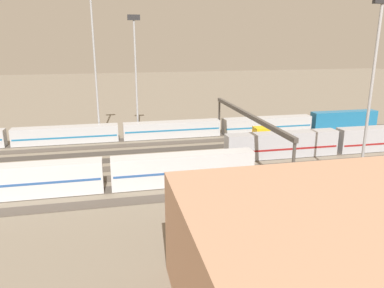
{
  "coord_description": "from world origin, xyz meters",
  "views": [
    {
      "loc": [
        10.77,
        68.46,
        22.82
      ],
      "look_at": [
        -4.82,
        -2.13,
        2.5
      ],
      "focal_mm": 35.08,
      "sensor_mm": 36.0,
      "label": 1
    }
  ],
  "objects_px": {
    "train_on_track_4": "(336,141)",
    "light_mast_1": "(374,72)",
    "light_mast_2": "(94,52)",
    "light_mast_0": "(135,61)",
    "train_on_track_3": "(273,140)",
    "train_on_track_0": "(163,130)",
    "train_on_track_6": "(23,181)",
    "signal_gantry": "(248,118)"
  },
  "relations": [
    {
      "from": "light_mast_0",
      "to": "light_mast_2",
      "type": "relative_size",
      "value": 0.87
    },
    {
      "from": "train_on_track_3",
      "to": "light_mast_2",
      "type": "distance_m",
      "value": 43.64
    },
    {
      "from": "train_on_track_0",
      "to": "light_mast_0",
      "type": "xyz_separation_m",
      "value": [
        5.69,
        -3.23,
        15.73
      ]
    },
    {
      "from": "train_on_track_4",
      "to": "light_mast_0",
      "type": "bearing_deg",
      "value": -31.04
    },
    {
      "from": "light_mast_2",
      "to": "signal_gantry",
      "type": "height_order",
      "value": "light_mast_2"
    },
    {
      "from": "train_on_track_4",
      "to": "train_on_track_3",
      "type": "bearing_deg",
      "value": -23.08
    },
    {
      "from": "train_on_track_0",
      "to": "signal_gantry",
      "type": "height_order",
      "value": "signal_gantry"
    },
    {
      "from": "train_on_track_6",
      "to": "signal_gantry",
      "type": "relative_size",
      "value": 1.79
    },
    {
      "from": "train_on_track_4",
      "to": "light_mast_0",
      "type": "distance_m",
      "value": 47.55
    },
    {
      "from": "train_on_track_4",
      "to": "train_on_track_6",
      "type": "bearing_deg",
      "value": 9.76
    },
    {
      "from": "train_on_track_0",
      "to": "train_on_track_6",
      "type": "bearing_deg",
      "value": 49.98
    },
    {
      "from": "train_on_track_0",
      "to": "light_mast_1",
      "type": "relative_size",
      "value": 3.99
    },
    {
      "from": "train_on_track_4",
      "to": "light_mast_2",
      "type": "relative_size",
      "value": 1.46
    },
    {
      "from": "train_on_track_6",
      "to": "light_mast_1",
      "type": "distance_m",
      "value": 53.97
    },
    {
      "from": "train_on_track_3",
      "to": "light_mast_1",
      "type": "height_order",
      "value": "light_mast_1"
    },
    {
      "from": "train_on_track_4",
      "to": "light_mast_1",
      "type": "bearing_deg",
      "value": 68.18
    },
    {
      "from": "light_mast_1",
      "to": "light_mast_2",
      "type": "relative_size",
      "value": 0.89
    },
    {
      "from": "train_on_track_0",
      "to": "light_mast_1",
      "type": "distance_m",
      "value": 48.29
    },
    {
      "from": "light_mast_0",
      "to": "light_mast_2",
      "type": "bearing_deg",
      "value": 7.18
    },
    {
      "from": "light_mast_2",
      "to": "light_mast_1",
      "type": "bearing_deg",
      "value": 135.88
    },
    {
      "from": "train_on_track_4",
      "to": "signal_gantry",
      "type": "relative_size",
      "value": 1.18
    },
    {
      "from": "train_on_track_4",
      "to": "train_on_track_0",
      "type": "relative_size",
      "value": 0.41
    },
    {
      "from": "train_on_track_0",
      "to": "light_mast_2",
      "type": "xyz_separation_m",
      "value": [
        14.76,
        -2.09,
        18.0
      ]
    },
    {
      "from": "train_on_track_6",
      "to": "light_mast_1",
      "type": "relative_size",
      "value": 2.48
    },
    {
      "from": "train_on_track_4",
      "to": "train_on_track_0",
      "type": "bearing_deg",
      "value": -31.28
    },
    {
      "from": "train_on_track_3",
      "to": "train_on_track_0",
      "type": "distance_m",
      "value": 25.95
    },
    {
      "from": "light_mast_0",
      "to": "train_on_track_6",
      "type": "bearing_deg",
      "value": 59.59
    },
    {
      "from": "light_mast_2",
      "to": "signal_gantry",
      "type": "xyz_separation_m",
      "value": [
        -29.16,
        19.59,
        -12.33
      ]
    },
    {
      "from": "train_on_track_3",
      "to": "train_on_track_0",
      "type": "relative_size",
      "value": 0.09
    },
    {
      "from": "train_on_track_3",
      "to": "light_mast_1",
      "type": "distance_m",
      "value": 27.94
    },
    {
      "from": "train_on_track_4",
      "to": "light_mast_1",
      "type": "height_order",
      "value": "light_mast_1"
    },
    {
      "from": "light_mast_2",
      "to": "signal_gantry",
      "type": "distance_m",
      "value": 37.23
    },
    {
      "from": "train_on_track_3",
      "to": "train_on_track_4",
      "type": "bearing_deg",
      "value": 156.92
    },
    {
      "from": "light_mast_2",
      "to": "signal_gantry",
      "type": "bearing_deg",
      "value": 146.11
    },
    {
      "from": "light_mast_1",
      "to": "light_mast_2",
      "type": "distance_m",
      "value": 56.74
    },
    {
      "from": "train_on_track_0",
      "to": "light_mast_2",
      "type": "bearing_deg",
      "value": -8.05
    },
    {
      "from": "train_on_track_6",
      "to": "light_mast_2",
      "type": "height_order",
      "value": "light_mast_2"
    },
    {
      "from": "train_on_track_4",
      "to": "light_mast_1",
      "type": "relative_size",
      "value": 1.64
    },
    {
      "from": "light_mast_2",
      "to": "train_on_track_4",
      "type": "bearing_deg",
      "value": 155.14
    },
    {
      "from": "light_mast_0",
      "to": "light_mast_2",
      "type": "height_order",
      "value": "light_mast_2"
    },
    {
      "from": "train_on_track_0",
      "to": "light_mast_0",
      "type": "height_order",
      "value": "light_mast_0"
    },
    {
      "from": "light_mast_1",
      "to": "train_on_track_4",
      "type": "bearing_deg",
      "value": -111.82
    }
  ]
}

